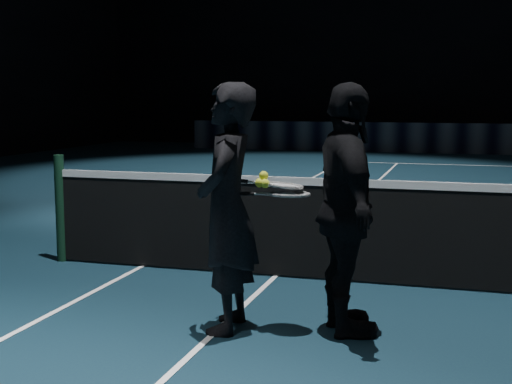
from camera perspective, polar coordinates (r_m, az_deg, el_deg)
net_post_left at (r=7.58m, az=-15.39°, el=-1.26°), size 0.10×0.10×1.10m
player_a at (r=5.10m, az=-2.32°, el=-1.31°), size 0.50×0.70×1.79m
player_b at (r=5.06m, az=7.27°, el=-1.44°), size 0.81×1.14×1.79m
racket_lower at (r=5.05m, az=2.74°, el=-0.18°), size 0.71×0.35×0.03m
racket_upper at (r=5.08m, az=2.20°, el=0.54°), size 0.71×0.39×0.10m
tennis_balls at (r=5.05m, az=0.54°, el=0.89°), size 0.12×0.10×0.12m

